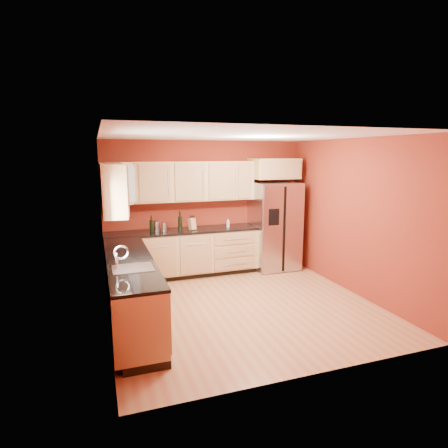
# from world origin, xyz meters

# --- Properties ---
(floor) EXTENTS (4.00, 4.00, 0.00)m
(floor) POSITION_xyz_m (0.00, 0.00, 0.00)
(floor) COLOR #AA6542
(floor) RESTS_ON ground
(ceiling) EXTENTS (4.00, 4.00, 0.00)m
(ceiling) POSITION_xyz_m (0.00, 0.00, 2.60)
(ceiling) COLOR white
(ceiling) RESTS_ON wall_back
(wall_back) EXTENTS (4.00, 0.04, 2.60)m
(wall_back) POSITION_xyz_m (0.00, 2.00, 1.30)
(wall_back) COLOR maroon
(wall_back) RESTS_ON floor
(wall_front) EXTENTS (4.00, 0.04, 2.60)m
(wall_front) POSITION_xyz_m (0.00, -2.00, 1.30)
(wall_front) COLOR maroon
(wall_front) RESTS_ON floor
(wall_left) EXTENTS (0.04, 4.00, 2.60)m
(wall_left) POSITION_xyz_m (-2.00, 0.00, 1.30)
(wall_left) COLOR maroon
(wall_left) RESTS_ON floor
(wall_right) EXTENTS (0.04, 4.00, 2.60)m
(wall_right) POSITION_xyz_m (2.00, 0.00, 1.30)
(wall_right) COLOR maroon
(wall_right) RESTS_ON floor
(base_cabinets_back) EXTENTS (2.90, 0.60, 0.88)m
(base_cabinets_back) POSITION_xyz_m (-0.55, 1.70, 0.44)
(base_cabinets_back) COLOR tan
(base_cabinets_back) RESTS_ON floor
(base_cabinets_left) EXTENTS (0.60, 2.80, 0.88)m
(base_cabinets_left) POSITION_xyz_m (-1.70, 0.00, 0.44)
(base_cabinets_left) COLOR tan
(base_cabinets_left) RESTS_ON floor
(countertop_back) EXTENTS (2.90, 0.62, 0.04)m
(countertop_back) POSITION_xyz_m (-0.55, 1.69, 0.90)
(countertop_back) COLOR black
(countertop_back) RESTS_ON base_cabinets_back
(countertop_left) EXTENTS (0.62, 2.80, 0.04)m
(countertop_left) POSITION_xyz_m (-1.69, 0.00, 0.90)
(countertop_left) COLOR black
(countertop_left) RESTS_ON base_cabinets_left
(upper_cabinets_back) EXTENTS (2.30, 0.33, 0.75)m
(upper_cabinets_back) POSITION_xyz_m (-0.25, 1.83, 1.83)
(upper_cabinets_back) COLOR tan
(upper_cabinets_back) RESTS_ON wall_back
(upper_cabinets_left) EXTENTS (0.33, 1.35, 0.75)m
(upper_cabinets_left) POSITION_xyz_m (-1.83, 0.72, 1.83)
(upper_cabinets_left) COLOR tan
(upper_cabinets_left) RESTS_ON wall_left
(corner_upper_cabinet) EXTENTS (0.67, 0.67, 0.75)m
(corner_upper_cabinet) POSITION_xyz_m (-1.67, 1.67, 1.83)
(corner_upper_cabinet) COLOR tan
(corner_upper_cabinet) RESTS_ON wall_back
(over_fridge_cabinet) EXTENTS (0.92, 0.60, 0.40)m
(over_fridge_cabinet) POSITION_xyz_m (1.35, 1.70, 2.05)
(over_fridge_cabinet) COLOR tan
(over_fridge_cabinet) RESTS_ON wall_back
(refrigerator) EXTENTS (0.90, 0.75, 1.78)m
(refrigerator) POSITION_xyz_m (1.35, 1.62, 0.89)
(refrigerator) COLOR silver
(refrigerator) RESTS_ON floor
(window) EXTENTS (0.03, 0.90, 1.00)m
(window) POSITION_xyz_m (-1.98, -0.50, 1.55)
(window) COLOR white
(window) RESTS_ON wall_left
(sink_faucet) EXTENTS (0.50, 0.42, 0.30)m
(sink_faucet) POSITION_xyz_m (-1.69, -0.50, 1.07)
(sink_faucet) COLOR white
(sink_faucet) RESTS_ON countertop_left
(canister_left) EXTENTS (0.13, 0.13, 0.19)m
(canister_left) POSITION_xyz_m (-1.04, 1.73, 1.01)
(canister_left) COLOR silver
(canister_left) RESTS_ON countertop_back
(canister_right) EXTENTS (0.12, 0.12, 0.18)m
(canister_right) POSITION_xyz_m (-0.91, 1.65, 1.01)
(canister_right) COLOR silver
(canister_right) RESTS_ON countertop_back
(wine_bottle_a) EXTENTS (0.10, 0.10, 0.36)m
(wine_bottle_a) POSITION_xyz_m (-0.60, 1.67, 1.10)
(wine_bottle_a) COLOR black
(wine_bottle_a) RESTS_ON countertop_back
(wine_bottle_b) EXTENTS (0.09, 0.09, 0.31)m
(wine_bottle_b) POSITION_xyz_m (-1.14, 1.67, 1.08)
(wine_bottle_b) COLOR black
(wine_bottle_b) RESTS_ON countertop_back
(knife_block) EXTENTS (0.14, 0.14, 0.23)m
(knife_block) POSITION_xyz_m (-0.38, 1.65, 1.03)
(knife_block) COLOR tan
(knife_block) RESTS_ON countertop_back
(soap_dispenser) EXTENTS (0.06, 0.06, 0.17)m
(soap_dispenser) POSITION_xyz_m (0.35, 1.66, 1.00)
(soap_dispenser) COLOR silver
(soap_dispenser) RESTS_ON countertop_back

